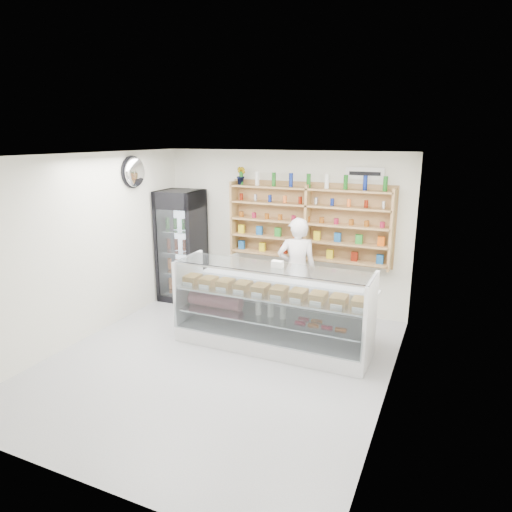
% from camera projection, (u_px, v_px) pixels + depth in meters
% --- Properties ---
extents(room, '(5.00, 5.00, 5.00)m').
position_uv_depth(room, '(216.00, 265.00, 5.96)').
color(room, '#AFB0B4').
rests_on(room, ground).
extents(display_counter, '(2.87, 0.86, 1.25)m').
position_uv_depth(display_counter, '(272.00, 324.00, 6.71)').
color(display_counter, white).
rests_on(display_counter, floor).
extents(shop_worker, '(0.76, 0.63, 1.77)m').
position_uv_depth(shop_worker, '(297.00, 270.00, 7.56)').
color(shop_worker, silver).
rests_on(shop_worker, floor).
extents(drinks_cooler, '(0.79, 0.77, 2.08)m').
position_uv_depth(drinks_cooler, '(182.00, 246.00, 8.56)').
color(drinks_cooler, black).
rests_on(drinks_cooler, floor).
extents(wall_shelving, '(2.84, 0.28, 1.33)m').
position_uv_depth(wall_shelving, '(307.00, 223.00, 7.78)').
color(wall_shelving, '#A3884D').
rests_on(wall_shelving, back_wall).
extents(potted_plant, '(0.21, 0.19, 0.32)m').
position_uv_depth(potted_plant, '(241.00, 176.00, 8.08)').
color(potted_plant, '#1E6626').
rests_on(potted_plant, wall_shelving).
extents(security_mirror, '(0.15, 0.50, 0.50)m').
position_uv_depth(security_mirror, '(135.00, 172.00, 7.61)').
color(security_mirror, silver).
rests_on(security_mirror, left_wall).
extents(wall_sign, '(0.62, 0.03, 0.20)m').
position_uv_depth(wall_sign, '(365.00, 173.00, 7.33)').
color(wall_sign, white).
rests_on(wall_sign, back_wall).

